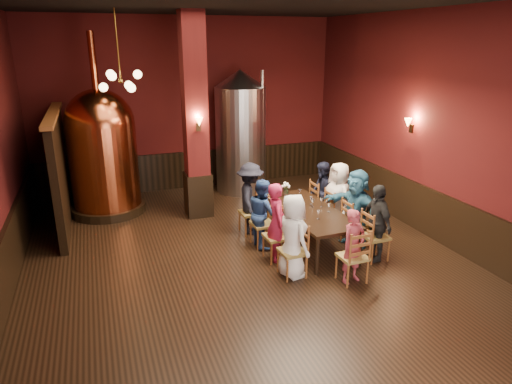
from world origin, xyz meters
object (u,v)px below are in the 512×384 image
object	(u,v)px
person_0	(293,236)
dining_table	(309,213)
person_1	(277,222)
person_2	(263,213)
copper_kettle	(103,150)
rose_vase	(286,187)
steel_vessel	(241,132)

from	to	relation	value
person_0	dining_table	bearing A→B (deg)	-47.31
person_1	person_2	bearing A→B (deg)	13.47
copper_kettle	rose_vase	distance (m)	4.33
dining_table	person_1	size ratio (longest dim) A/B	1.64
person_2	rose_vase	size ratio (longest dim) A/B	4.32
person_1	rose_vase	world-z (taller)	person_1
person_2	steel_vessel	world-z (taller)	steel_vessel
dining_table	person_0	xyz separation A→B (m)	(-0.81, -1.03, 0.05)
dining_table	steel_vessel	world-z (taller)	steel_vessel
person_1	copper_kettle	bearing A→B (deg)	48.93
person_0	rose_vase	size ratio (longest dim) A/B	4.67
steel_vessel	rose_vase	world-z (taller)	steel_vessel
person_2	rose_vase	distance (m)	0.98
dining_table	person_1	world-z (taller)	person_1
person_2	copper_kettle	size ratio (longest dim) A/B	0.34
dining_table	rose_vase	xyz separation A→B (m)	(-0.12, 0.87, 0.27)
person_0	steel_vessel	world-z (taller)	steel_vessel
person_0	rose_vase	world-z (taller)	person_0
person_2	copper_kettle	world-z (taller)	copper_kettle
person_1	rose_vase	distance (m)	1.44
person_2	steel_vessel	distance (m)	3.71
steel_vessel	dining_table	bearing A→B (deg)	-87.46
rose_vase	dining_table	bearing A→B (deg)	-82.24
dining_table	rose_vase	size ratio (longest dim) A/B	7.69
dining_table	person_2	bearing A→B (deg)	158.78
dining_table	person_2	size ratio (longest dim) A/B	1.78
person_0	copper_kettle	distance (m)	5.25
copper_kettle	person_2	bearing A→B (deg)	-47.08
dining_table	steel_vessel	distance (m)	3.93
rose_vase	person_0	bearing A→B (deg)	-110.02
person_1	steel_vessel	xyz separation A→B (m)	(0.67, 4.18, 0.86)
dining_table	person_1	distance (m)	0.91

